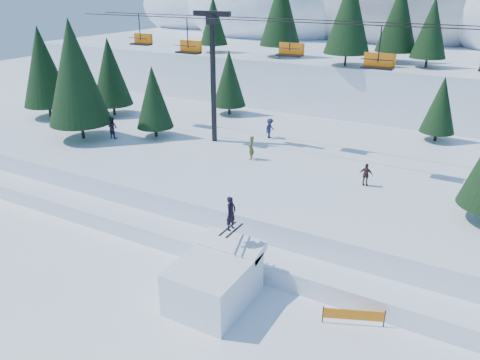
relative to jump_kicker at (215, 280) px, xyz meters
The scene contains 10 objects.
ground 2.90m from the jump_kicker, 104.81° to the right, with size 160.00×160.00×0.00m, color white.
mid_shelf 15.49m from the jump_kicker, 92.47° to the left, with size 70.00×22.00×2.50m, color white.
berm 5.56m from the jump_kicker, 96.96° to the left, with size 70.00×6.00×1.10m, color white.
mountain_ridge 71.54m from the jump_kicker, 94.65° to the left, with size 119.00×60.94×26.46m.
jump_kicker is the anchor object (origin of this frame).
chairlift 17.51m from the jump_kicker, 86.89° to the left, with size 46.00×3.21×10.28m.
conifer_stand 16.35m from the jump_kicker, 96.13° to the left, with size 62.84×17.88×9.79m.
distant_skiers 16.17m from the jump_kicker, 94.71° to the left, with size 33.67×8.23×1.82m.
banner_near 6.76m from the jump_kicker, 14.18° to the left, with size 2.64×1.14×0.90m.
banner_far 10.17m from the jump_kicker, 18.47° to the left, with size 2.86×0.07×0.90m.
Camera 1 is at (11.12, -13.64, 14.67)m, focal length 35.00 mm.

